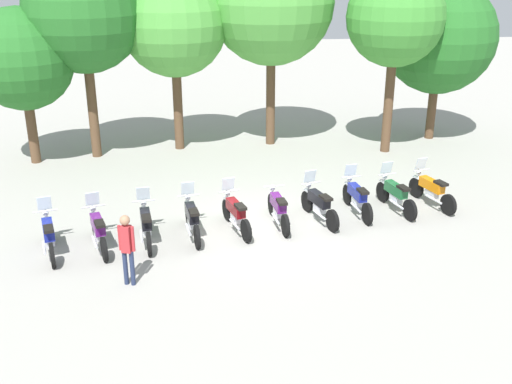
% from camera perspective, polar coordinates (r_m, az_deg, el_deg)
% --- Properties ---
extents(ground_plane, '(80.00, 80.00, 0.00)m').
position_cam_1_polar(ground_plane, '(17.34, 0.15, -3.37)').
color(ground_plane, '#9E9B93').
extents(motorcycle_0, '(0.82, 2.13, 1.37)m').
position_cam_1_polar(motorcycle_0, '(16.60, -18.85, -3.83)').
color(motorcycle_0, black).
rests_on(motorcycle_0, ground_plane).
extents(motorcycle_1, '(0.85, 2.12, 1.37)m').
position_cam_1_polar(motorcycle_1, '(16.53, -14.58, -3.44)').
color(motorcycle_1, black).
rests_on(motorcycle_1, ground_plane).
extents(motorcycle_2, '(0.62, 2.18, 1.37)m').
position_cam_1_polar(motorcycle_2, '(16.59, -10.26, -2.98)').
color(motorcycle_2, black).
rests_on(motorcycle_2, ground_plane).
extents(motorcycle_3, '(0.63, 2.18, 1.37)m').
position_cam_1_polar(motorcycle_3, '(16.78, -6.03, -2.44)').
color(motorcycle_3, black).
rests_on(motorcycle_3, ground_plane).
extents(motorcycle_4, '(0.83, 2.13, 1.37)m').
position_cam_1_polar(motorcycle_4, '(17.02, -1.92, -1.97)').
color(motorcycle_4, black).
rests_on(motorcycle_4, ground_plane).
extents(motorcycle_5, '(0.62, 2.19, 0.99)m').
position_cam_1_polar(motorcycle_5, '(17.36, 2.09, -1.54)').
color(motorcycle_5, black).
rests_on(motorcycle_5, ground_plane).
extents(motorcycle_6, '(0.85, 2.12, 1.37)m').
position_cam_1_polar(motorcycle_6, '(17.71, 5.91, -1.12)').
color(motorcycle_6, black).
rests_on(motorcycle_6, ground_plane).
extents(motorcycle_7, '(0.62, 2.18, 1.37)m').
position_cam_1_polar(motorcycle_7, '(18.35, 9.44, -0.48)').
color(motorcycle_7, black).
rests_on(motorcycle_7, ground_plane).
extents(motorcycle_8, '(0.76, 2.15, 1.37)m').
position_cam_1_polar(motorcycle_8, '(18.80, 12.95, -0.20)').
color(motorcycle_8, black).
rests_on(motorcycle_8, ground_plane).
extents(motorcycle_9, '(0.86, 2.12, 1.37)m').
position_cam_1_polar(motorcycle_9, '(19.45, 16.12, 0.23)').
color(motorcycle_9, black).
rests_on(motorcycle_9, ground_plane).
extents(person_0, '(0.41, 0.29, 1.77)m').
position_cam_1_polar(person_0, '(14.34, -12.01, -4.82)').
color(person_0, '#232D4C').
rests_on(person_0, ground_plane).
extents(tree_0, '(3.62, 3.62, 5.64)m').
position_cam_1_polar(tree_0, '(23.36, -21.07, 11.54)').
color(tree_0, brown).
rests_on(tree_0, ground_plane).
extents(tree_1, '(4.23, 4.23, 7.43)m').
position_cam_1_polar(tree_1, '(23.24, -15.90, 15.77)').
color(tree_1, brown).
rests_on(tree_1, ground_plane).
extents(tree_2, '(4.01, 4.01, 6.87)m').
position_cam_1_polar(tree_2, '(23.66, -7.70, 15.38)').
color(tree_2, brown).
rests_on(tree_2, ground_plane).
extents(tree_3, '(4.79, 4.79, 7.98)m').
position_cam_1_polar(tree_3, '(24.07, 1.46, 17.38)').
color(tree_3, brown).
rests_on(tree_3, ground_plane).
extents(tree_4, '(3.61, 3.61, 6.92)m').
position_cam_1_polar(tree_4, '(23.62, 12.94, 15.60)').
color(tree_4, brown).
rests_on(tree_4, ground_plane).
extents(tree_5, '(4.49, 4.49, 6.42)m').
position_cam_1_polar(tree_5, '(26.04, 16.82, 13.71)').
color(tree_5, brown).
rests_on(tree_5, ground_plane).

